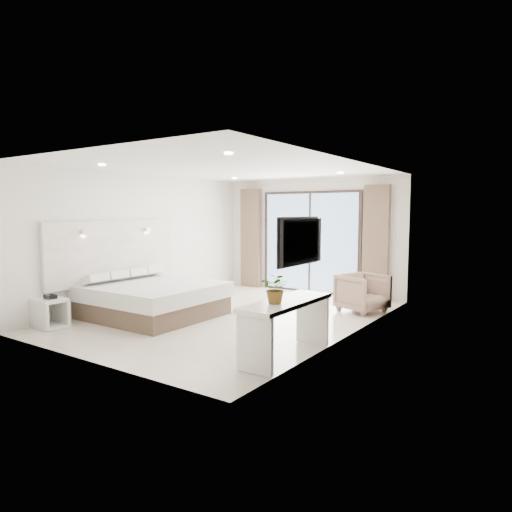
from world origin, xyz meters
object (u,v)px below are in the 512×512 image
object	(u,v)px
console_desk	(287,315)
armchair	(363,291)
bed	(153,299)
nightstand	(50,313)

from	to	relation	value
console_desk	armchair	distance (m)	3.23
bed	armchair	bearing A→B (deg)	39.43
bed	nightstand	size ratio (longest dim) A/B	3.91
console_desk	armchair	size ratio (longest dim) A/B	2.05
nightstand	console_desk	size ratio (longest dim) A/B	0.34
bed	armchair	xyz separation A→B (m)	(3.07, 2.53, 0.09)
console_desk	armchair	bearing A→B (deg)	93.37
bed	armchair	world-z (taller)	armchair
nightstand	armchair	world-z (taller)	armchair
nightstand	armchair	xyz separation A→B (m)	(3.87, 4.06, 0.16)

